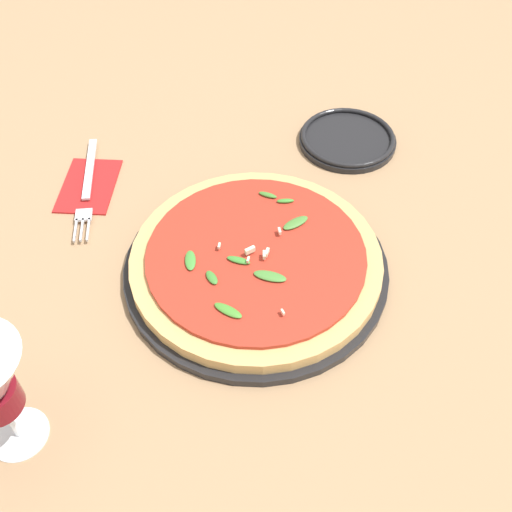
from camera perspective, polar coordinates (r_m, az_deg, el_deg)
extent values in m
plane|color=#9E7A56|center=(0.83, -0.32, -0.34)|extent=(6.00, 6.00, 0.00)
cylinder|color=black|center=(0.81, 0.00, -1.12)|extent=(0.36, 0.36, 0.01)
cylinder|color=tan|center=(0.80, 0.00, -0.43)|extent=(0.34, 0.34, 0.02)
cylinder|color=#A82D1E|center=(0.79, 0.00, 0.14)|extent=(0.29, 0.29, 0.01)
ellipsoid|color=#3C7F30|center=(0.76, -4.23, -2.06)|extent=(0.03, 0.02, 0.01)
ellipsoid|color=#3C892F|center=(0.85, 2.82, 5.27)|extent=(0.01, 0.03, 0.01)
ellipsoid|color=#468436|center=(0.76, 1.34, -1.93)|extent=(0.02, 0.04, 0.01)
ellipsoid|color=#408A35|center=(0.78, -6.27, -0.41)|extent=(0.04, 0.02, 0.01)
ellipsoid|color=#427E2F|center=(0.86, 1.13, 5.84)|extent=(0.01, 0.03, 0.01)
ellipsoid|color=#477E34|center=(0.82, 3.79, 3.18)|extent=(0.04, 0.04, 0.01)
ellipsoid|color=#458B2F|center=(0.73, -2.68, -5.20)|extent=(0.03, 0.04, 0.01)
ellipsoid|color=#3C8832|center=(0.77, -1.67, -0.40)|extent=(0.02, 0.03, 0.01)
cube|color=beige|center=(0.80, 2.25, 2.39)|extent=(0.01, 0.01, 0.01)
cube|color=beige|center=(0.77, -0.67, -0.36)|extent=(0.01, 0.00, 0.00)
cube|color=beige|center=(0.77, 0.79, 0.12)|extent=(0.01, 0.01, 0.01)
cube|color=beige|center=(0.79, -3.52, 0.97)|extent=(0.01, 0.00, 0.00)
cube|color=beige|center=(0.72, 2.57, -5.35)|extent=(0.01, 0.01, 0.00)
cube|color=beige|center=(0.78, 1.04, 0.35)|extent=(0.01, 0.01, 0.01)
cube|color=beige|center=(0.78, -0.43, 0.54)|extent=(0.01, 0.01, 0.01)
cylinder|color=white|center=(0.73, -21.60, -15.49)|extent=(0.06, 0.06, 0.00)
cylinder|color=white|center=(0.70, -22.38, -14.27)|extent=(0.01, 0.01, 0.06)
cube|color=#B21E1E|center=(0.96, -15.66, 6.54)|extent=(0.13, 0.09, 0.01)
cube|color=silver|center=(0.99, -15.56, 8.05)|extent=(0.14, 0.05, 0.00)
cube|color=silver|center=(0.91, -16.09, 3.77)|extent=(0.03, 0.03, 0.00)
cube|color=silver|center=(0.89, -16.82, 2.35)|extent=(0.04, 0.01, 0.00)
cube|color=silver|center=(0.89, -16.26, 2.40)|extent=(0.04, 0.01, 0.00)
cube|color=silver|center=(0.89, -15.69, 2.45)|extent=(0.04, 0.01, 0.00)
cylinder|color=black|center=(1.02, 8.69, 10.82)|extent=(0.16, 0.16, 0.01)
torus|color=black|center=(1.02, 8.74, 11.18)|extent=(0.16, 0.16, 0.01)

